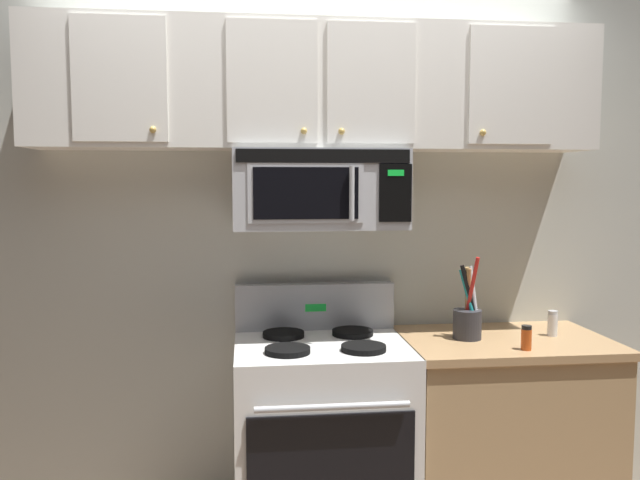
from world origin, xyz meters
The scene contains 8 objects.
back_wall centered at (0.00, 0.79, 1.35)m, with size 5.20×0.10×2.70m, color silver.
stove_range centered at (0.00, 0.42, 0.47)m, with size 0.76×0.69×1.12m.
over_range_microwave centered at (0.00, 0.54, 1.58)m, with size 0.76×0.43×0.35m.
upper_cabinets centered at (0.00, 0.57, 2.02)m, with size 2.50×0.36×0.55m.
counter_segment centered at (0.84, 0.43, 0.45)m, with size 0.93×0.65×0.90m.
utensil_crock_charcoal centered at (0.67, 0.43, 1.00)m, with size 0.13×0.13×0.38m.
salt_shaker centered at (1.07, 0.44, 0.96)m, with size 0.05×0.05×0.12m.
spice_jar centered at (0.84, 0.21, 0.95)m, with size 0.04×0.04×0.10m.
Camera 1 is at (-0.33, -2.35, 1.62)m, focal length 36.49 mm.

